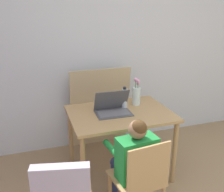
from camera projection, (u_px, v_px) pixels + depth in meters
name	position (u px, v px, depth m)	size (l,w,h in m)	color
wall_back	(116.00, 51.00, 3.42)	(6.40, 0.05, 2.50)	silver
dining_table	(120.00, 121.00, 2.81)	(1.07, 0.78, 0.75)	tan
chair_occupied	(140.00, 180.00, 2.20)	(0.44, 0.44, 0.83)	tan
person_seated	(133.00, 157.00, 2.25)	(0.38, 0.45, 0.96)	#1E8438
laptop	(113.00, 108.00, 2.75)	(0.37, 0.27, 0.24)	#4C4C51
flower_vase	(136.00, 94.00, 2.95)	(0.09, 0.09, 0.32)	silver
water_bottle	(125.00, 98.00, 2.85)	(0.06, 0.06, 0.24)	silver
cardboard_panel	(100.00, 108.00, 3.45)	(0.79, 0.17, 1.08)	tan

